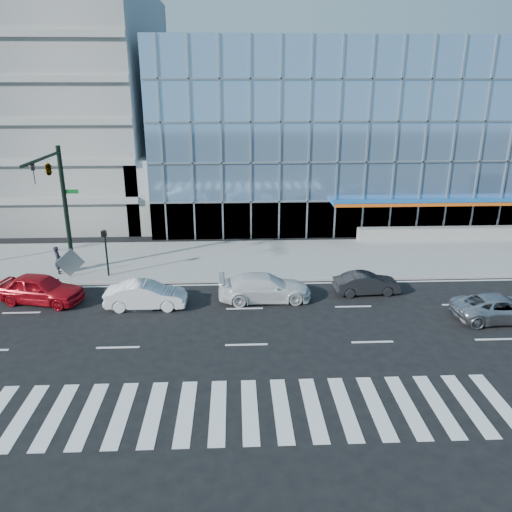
# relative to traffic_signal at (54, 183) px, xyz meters

# --- Properties ---
(ground) EXTENTS (160.00, 160.00, 0.00)m
(ground) POSITION_rel_traffic_signal_xyz_m (11.00, -4.57, -6.16)
(ground) COLOR black
(ground) RESTS_ON ground
(sidewalk) EXTENTS (120.00, 8.00, 0.15)m
(sidewalk) POSITION_rel_traffic_signal_xyz_m (11.00, 3.43, -6.09)
(sidewalk) COLOR gray
(sidewalk) RESTS_ON ground
(theatre_building) EXTENTS (42.00, 26.00, 15.00)m
(theatre_building) POSITION_rel_traffic_signal_xyz_m (25.00, 21.43, 1.34)
(theatre_building) COLOR #7FA8D5
(theatre_building) RESTS_ON ground
(parking_garage) EXTENTS (24.00, 24.00, 20.00)m
(parking_garage) POSITION_rel_traffic_signal_xyz_m (-9.00, 21.43, 3.84)
(parking_garage) COLOR gray
(parking_garage) RESTS_ON ground
(ramp_block) EXTENTS (6.00, 8.00, 6.00)m
(ramp_block) POSITION_rel_traffic_signal_xyz_m (5.00, 13.43, -3.16)
(ramp_block) COLOR gray
(ramp_block) RESTS_ON ground
(tower_backdrop) EXTENTS (14.00, 14.00, 48.00)m
(tower_backdrop) POSITION_rel_traffic_signal_xyz_m (-19.00, 65.43, 17.84)
(tower_backdrop) COLOR gray
(tower_backdrop) RESTS_ON ground
(traffic_signal) EXTENTS (1.14, 5.74, 8.00)m
(traffic_signal) POSITION_rel_traffic_signal_xyz_m (0.00, 0.00, 0.00)
(traffic_signal) COLOR black
(traffic_signal) RESTS_ON sidewalk
(ped_signal_post) EXTENTS (0.30, 0.33, 3.00)m
(ped_signal_post) POSITION_rel_traffic_signal_xyz_m (2.50, 0.37, -4.02)
(ped_signal_post) COLOR black
(ped_signal_post) RESTS_ON sidewalk
(silver_suv) EXTENTS (4.88, 2.37, 1.34)m
(silver_suv) POSITION_rel_traffic_signal_xyz_m (24.17, -6.49, -5.50)
(silver_suv) COLOR #B5B5BA
(silver_suv) RESTS_ON ground
(white_suv) EXTENTS (5.30, 2.32, 1.52)m
(white_suv) POSITION_rel_traffic_signal_xyz_m (12.17, -3.44, -5.41)
(white_suv) COLOR white
(white_suv) RESTS_ON ground
(white_sedan) EXTENTS (4.37, 1.55, 1.44)m
(white_sedan) POSITION_rel_traffic_signal_xyz_m (5.62, -4.15, -5.45)
(white_sedan) COLOR white
(white_sedan) RESTS_ON ground
(dark_sedan) EXTENTS (3.89, 1.58, 1.25)m
(dark_sedan) POSITION_rel_traffic_signal_xyz_m (18.17, -2.77, -5.54)
(dark_sedan) COLOR black
(dark_sedan) RESTS_ON ground
(red_sedan) EXTENTS (5.13, 3.03, 1.64)m
(red_sedan) POSITION_rel_traffic_signal_xyz_m (-0.38, -3.21, -5.35)
(red_sedan) COLOR #A60C17
(red_sedan) RESTS_ON ground
(pedestrian) EXTENTS (0.62, 0.76, 1.79)m
(pedestrian) POSITION_rel_traffic_signal_xyz_m (-0.75, 1.01, -5.12)
(pedestrian) COLOR black
(pedestrian) RESTS_ON sidewalk
(tilted_panel) EXTENTS (1.61, 0.95, 1.82)m
(tilted_panel) POSITION_rel_traffic_signal_xyz_m (0.19, 0.43, -5.11)
(tilted_panel) COLOR gray
(tilted_panel) RESTS_ON sidewalk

